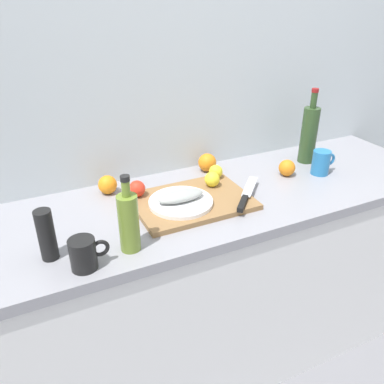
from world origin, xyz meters
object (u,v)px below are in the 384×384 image
object	(u,v)px
olive_oil_bottle	(129,221)
wine_bottle	(309,134)
white_plate	(181,202)
coffee_mug_1	(321,162)
lemon_0	(212,179)
orange_0	(108,185)
cutting_board	(192,201)
chef_knife	(246,197)
fish_fillet	(181,196)
coffee_mug_0	(84,254)
pepper_mill	(46,235)

from	to	relation	value
olive_oil_bottle	wine_bottle	size ratio (longest dim) A/B	0.74
white_plate	olive_oil_bottle	xyz separation A→B (m)	(-0.25, -0.16, 0.07)
coffee_mug_1	olive_oil_bottle	bearing A→B (deg)	-169.12
lemon_0	orange_0	bearing A→B (deg)	157.47
white_plate	lemon_0	world-z (taller)	lemon_0
cutting_board	chef_knife	size ratio (longest dim) A/B	1.90
orange_0	fish_fillet	bearing A→B (deg)	-48.52
cutting_board	coffee_mug_1	xyz separation A→B (m)	(0.63, 0.00, 0.04)
olive_oil_bottle	coffee_mug_0	world-z (taller)	olive_oil_bottle
chef_knife	coffee_mug_0	bearing A→B (deg)	144.35
fish_fillet	coffee_mug_1	xyz separation A→B (m)	(0.69, 0.02, 0.00)
lemon_0	white_plate	bearing A→B (deg)	-155.48
lemon_0	fish_fillet	bearing A→B (deg)	-155.48
wine_bottle	white_plate	bearing A→B (deg)	-167.96
pepper_mill	olive_oil_bottle	bearing A→B (deg)	-14.69
lemon_0	orange_0	size ratio (longest dim) A/B	0.82
lemon_0	wine_bottle	xyz separation A→B (m)	(0.54, 0.07, 0.09)
cutting_board	olive_oil_bottle	bearing A→B (deg)	-149.26
fish_fillet	orange_0	xyz separation A→B (m)	(-0.21, 0.24, -0.02)
wine_bottle	coffee_mug_0	bearing A→B (deg)	-162.61
white_plate	orange_0	size ratio (longest dim) A/B	3.18
chef_knife	wine_bottle	size ratio (longest dim) A/B	0.67
white_plate	chef_knife	world-z (taller)	chef_knife
orange_0	pepper_mill	xyz separation A→B (m)	(-0.27, -0.34, 0.05)
fish_fillet	coffee_mug_0	xyz separation A→B (m)	(-0.40, -0.20, -0.00)
white_plate	coffee_mug_1	distance (m)	0.69
wine_bottle	lemon_0	bearing A→B (deg)	-172.30
cutting_board	coffee_mug_1	world-z (taller)	coffee_mug_1
white_plate	chef_knife	size ratio (longest dim) A/B	1.04
cutting_board	orange_0	xyz separation A→B (m)	(-0.27, 0.22, 0.03)
coffee_mug_1	orange_0	distance (m)	0.93
olive_oil_bottle	coffee_mug_1	world-z (taller)	olive_oil_bottle
chef_knife	coffee_mug_0	xyz separation A→B (m)	(-0.63, -0.12, 0.02)
white_plate	orange_0	world-z (taller)	orange_0
olive_oil_bottle	orange_0	world-z (taller)	olive_oil_bottle
chef_knife	coffee_mug_0	size ratio (longest dim) A/B	1.94
cutting_board	coffee_mug_0	xyz separation A→B (m)	(-0.45, -0.21, 0.04)
cutting_board	fish_fillet	size ratio (longest dim) A/B	2.44
cutting_board	fish_fillet	world-z (taller)	fish_fillet
cutting_board	olive_oil_bottle	distance (m)	0.36
pepper_mill	fish_fillet	bearing A→B (deg)	11.83
wine_bottle	olive_oil_bottle	bearing A→B (deg)	-161.86
fish_fillet	wine_bottle	size ratio (longest dim) A/B	0.52
cutting_board	lemon_0	bearing A→B (deg)	27.80
orange_0	white_plate	bearing A→B (deg)	-48.52
lemon_0	wine_bottle	distance (m)	0.56
chef_knife	wine_bottle	world-z (taller)	wine_bottle
chef_knife	orange_0	size ratio (longest dim) A/B	3.06
chef_knife	pepper_mill	bearing A→B (deg)	135.62
lemon_0	coffee_mug_0	bearing A→B (deg)	-154.24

